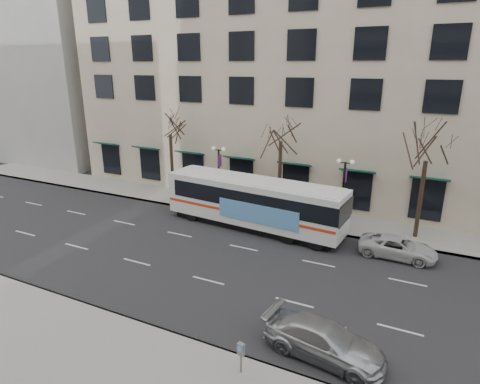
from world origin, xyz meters
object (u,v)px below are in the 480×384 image
Objects in this scene: city_bus at (255,202)px; silver_car at (324,340)px; pay_station at (241,351)px; tree_far_right at (428,147)px; lamp_post_left at (219,174)px; lamp_post_right at (343,191)px; tree_far_mid at (281,129)px; white_pickup at (398,247)px; tree_far_left at (170,123)px.

silver_car is (8.04, -11.23, -1.26)m from city_bus.
silver_car is 3.58m from pay_station.
tree_far_right reaches higher than city_bus.
lamp_post_left is 1.03× the size of silver_car.
lamp_post_left is at bearing 180.00° from lamp_post_right.
lamp_post_left is at bearing -173.15° from tree_far_mid.
lamp_post_right is at bearing -173.15° from tree_far_right.
silver_car is 10.93m from white_pickup.
silver_car reaches higher than pay_station.
tree_far_right is 18.32m from pay_station.
lamp_post_left is 0.38× the size of city_bus.
tree_far_right is 12.02m from city_bus.
tree_far_left is 6.29m from lamp_post_left.
lamp_post_left is 18.88m from pay_station.
tree_far_right is 1.55× the size of lamp_post_left.
tree_far_mid reaches higher than tree_far_right.
lamp_post_left is 1.00× the size of lamp_post_right.
tree_far_left is 0.98× the size of tree_far_mid.
city_bus is at bearing -29.68° from lamp_post_left.
tree_far_left is at bearing 173.17° from lamp_post_left.
tree_far_mid is 6.65× the size of pay_station.
city_bus is (4.23, -2.41, -0.96)m from lamp_post_left.
tree_far_right is 15.40m from lamp_post_left.
tree_far_mid reaches higher than lamp_post_left.
tree_far_right reaches higher than pay_station.
pay_station is at bearing -107.60° from tree_far_right.
tree_far_right is 15.58m from silver_car.
city_bus is 10.01m from white_pickup.
silver_car is at bearing -62.93° from tree_far_mid.
tree_far_mid is 6.41m from lamp_post_right.
city_bus is 2.96× the size of white_pickup.
pay_station is (-5.30, -16.70, -5.34)m from tree_far_right.
tree_far_mid is at bearing 173.17° from lamp_post_right.
lamp_post_left is 14.61m from white_pickup.
tree_far_left is 1.60× the size of lamp_post_left.
silver_car reaches higher than white_pickup.
silver_car is (7.28, -14.25, -6.17)m from tree_far_mid.
tree_far_mid is at bearing 34.41° from silver_car.
tree_far_left is 23.18m from silver_car.
tree_far_left reaches higher than pay_station.
tree_far_left is at bearing 80.76° from white_pickup.
tree_far_mid reaches higher than silver_car.
tree_far_right is at bearing -3.46° from silver_car.
white_pickup is at bearing -2.50° from silver_car.
tree_far_mid is 11.62m from white_pickup.
city_bus reaches higher than pay_station.
tree_far_left is 6.49× the size of pay_station.
tree_far_mid is at bearing 180.00° from tree_far_right.
tree_far_mid is at bearing 6.85° from lamp_post_left.
pay_station is (9.69, -16.10, -1.86)m from lamp_post_left.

